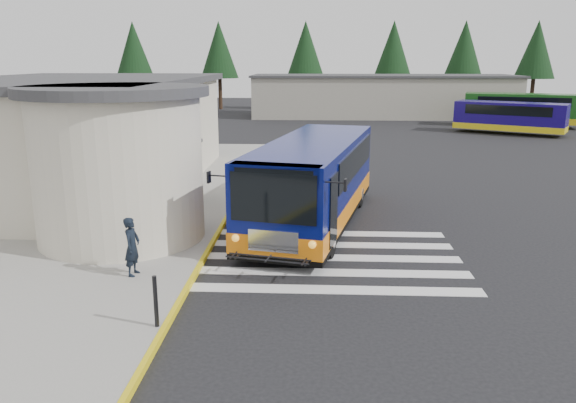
{
  "coord_description": "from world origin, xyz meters",
  "views": [
    {
      "loc": [
        -0.85,
        -16.61,
        5.74
      ],
      "look_at": [
        -1.62,
        -0.5,
        1.64
      ],
      "focal_mm": 35.0,
      "sensor_mm": 36.0,
      "label": 1
    }
  ],
  "objects_px": {
    "pedestrian_b": "(142,230)",
    "far_bus_b": "(522,108)",
    "bollard": "(156,301)",
    "pedestrian_a": "(132,246)",
    "transit_bus": "(313,185)",
    "far_bus_a": "(510,116)"
  },
  "relations": [
    {
      "from": "pedestrian_b",
      "to": "bollard",
      "type": "distance_m",
      "value": 4.7
    },
    {
      "from": "bollard",
      "to": "far_bus_a",
      "type": "bearing_deg",
      "value": 61.37
    },
    {
      "from": "transit_bus",
      "to": "pedestrian_b",
      "type": "xyz_separation_m",
      "value": [
        -4.94,
        -3.97,
        -0.49
      ]
    },
    {
      "from": "pedestrian_a",
      "to": "bollard",
      "type": "bearing_deg",
      "value": -146.45
    },
    {
      "from": "transit_bus",
      "to": "pedestrian_a",
      "type": "xyz_separation_m",
      "value": [
        -4.75,
        -5.45,
        -0.5
      ]
    },
    {
      "from": "transit_bus",
      "to": "bollard",
      "type": "bearing_deg",
      "value": -99.14
    },
    {
      "from": "bollard",
      "to": "pedestrian_b",
      "type": "bearing_deg",
      "value": 110.27
    },
    {
      "from": "pedestrian_a",
      "to": "far_bus_b",
      "type": "relative_size",
      "value": 0.16
    },
    {
      "from": "pedestrian_b",
      "to": "far_bus_b",
      "type": "xyz_separation_m",
      "value": [
        22.96,
        34.8,
        0.65
      ]
    },
    {
      "from": "pedestrian_a",
      "to": "bollard",
      "type": "relative_size",
      "value": 1.37
    },
    {
      "from": "pedestrian_a",
      "to": "pedestrian_b",
      "type": "xyz_separation_m",
      "value": [
        -0.19,
        1.47,
        0.0
      ]
    },
    {
      "from": "transit_bus",
      "to": "far_bus_b",
      "type": "relative_size",
      "value": 1.11
    },
    {
      "from": "transit_bus",
      "to": "pedestrian_a",
      "type": "distance_m",
      "value": 7.24
    },
    {
      "from": "transit_bus",
      "to": "pedestrian_b",
      "type": "bearing_deg",
      "value": -128.75
    },
    {
      "from": "transit_bus",
      "to": "pedestrian_b",
      "type": "distance_m",
      "value": 6.35
    },
    {
      "from": "pedestrian_b",
      "to": "bollard",
      "type": "height_order",
      "value": "pedestrian_b"
    },
    {
      "from": "far_bus_b",
      "to": "pedestrian_b",
      "type": "bearing_deg",
      "value": 163.07
    },
    {
      "from": "bollard",
      "to": "far_bus_b",
      "type": "distance_m",
      "value": 44.64
    },
    {
      "from": "bollard",
      "to": "pedestrian_a",
      "type": "bearing_deg",
      "value": 116.12
    },
    {
      "from": "bollard",
      "to": "far_bus_b",
      "type": "height_order",
      "value": "far_bus_b"
    },
    {
      "from": "transit_bus",
      "to": "far_bus_b",
      "type": "height_order",
      "value": "transit_bus"
    },
    {
      "from": "bollard",
      "to": "far_bus_b",
      "type": "bearing_deg",
      "value": 61.45
    }
  ]
}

